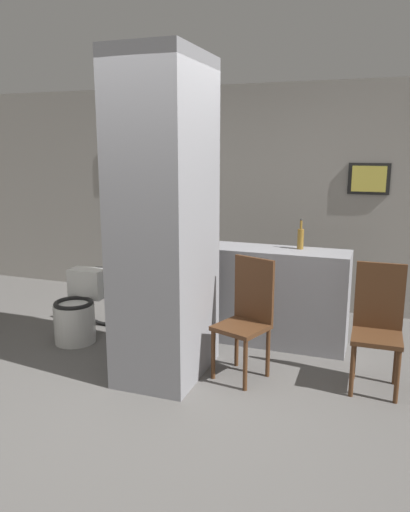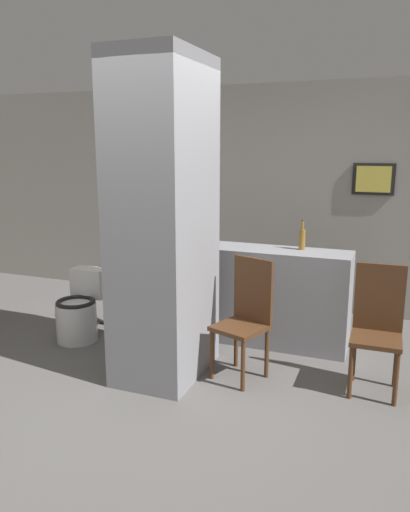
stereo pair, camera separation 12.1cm
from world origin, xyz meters
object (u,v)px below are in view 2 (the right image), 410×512
at_px(chair_by_doorway, 377,325).
at_px(bottle_tall, 302,238).
at_px(chair_near_pillar, 246,315).
at_px(bicycle, 143,299).
at_px(toilet, 80,311).

height_order(chair_by_doorway, bottle_tall, bottle_tall).
bearing_deg(chair_near_pillar, bicycle, 175.16).
distance_m(chair_by_doorway, bicycle, 2.38).
xyz_separation_m(chair_near_pillar, chair_by_doorway, (1.03, 0.15, 0.00)).
distance_m(toilet, chair_by_doorway, 2.82).
height_order(chair_near_pillar, bicycle, chair_near_pillar).
bearing_deg(chair_by_doorway, bottle_tall, 135.20).
height_order(toilet, chair_near_pillar, chair_near_pillar).
height_order(toilet, bottle_tall, bottle_tall).
relative_size(chair_by_doorway, bottle_tall, 3.40).
height_order(chair_by_doorway, bicycle, chair_by_doorway).
bearing_deg(chair_by_doorway, bicycle, 167.87).
distance_m(chair_near_pillar, chair_by_doorway, 1.04).
bearing_deg(chair_by_doorway, chair_near_pillar, -172.69).
xyz_separation_m(chair_near_pillar, bottle_tall, (0.28, 0.86, 0.51)).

